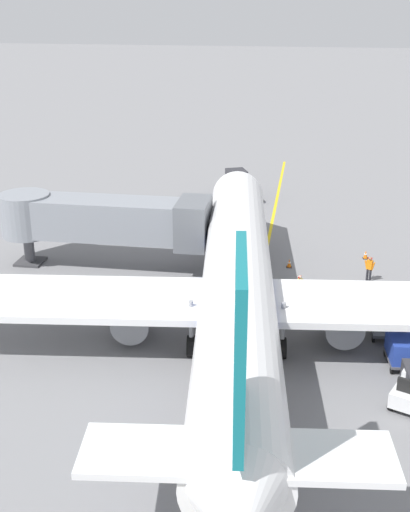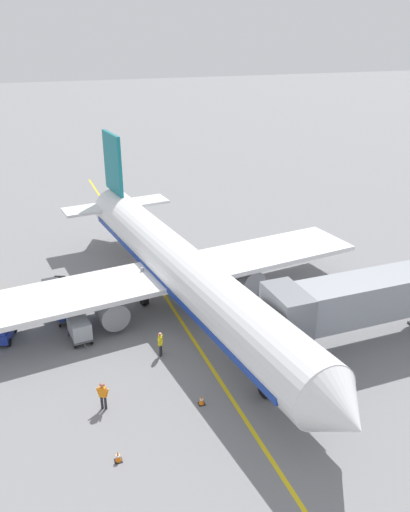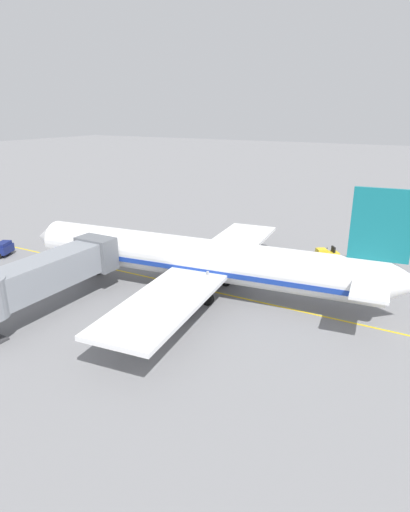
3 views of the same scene
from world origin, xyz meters
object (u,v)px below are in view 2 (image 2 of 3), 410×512
parked_airliner (180,269)px  safety_cone_nose_right (202,400)px  jet_bridge (368,297)px  baggage_tug_trailing (2,331)px  baggage_cart_front (79,328)px  ground_crew_loader (160,343)px  ground_crew_wing_walker (103,395)px  safety_cone_nose_left (118,456)px  baggage_tug_spare (58,291)px  baggage_cart_second_in_train (64,308)px  baggage_cart_third_in_train (53,290)px

parked_airliner → safety_cone_nose_right: (2.36, 10.76, -2.90)m
parked_airliner → jet_bridge: parked_airliner is taller
baggage_tug_trailing → safety_cone_nose_right: bearing=133.3°
baggage_cart_front → ground_crew_loader: bearing=141.5°
parked_airliner → ground_crew_wing_walker: size_ratio=22.10×
parked_airliner → safety_cone_nose_left: bearing=60.1°
jet_bridge → safety_cone_nose_left: size_ratio=23.89×
baggage_cart_front → safety_cone_nose_left: size_ratio=5.00×
ground_crew_wing_walker → baggage_tug_spare: bearing=-86.1°
safety_cone_nose_left → ground_crew_loader: bearing=-119.6°
parked_airliner → safety_cone_nose_right: 11.39m
baggage_cart_second_in_train → baggage_tug_spare: bearing=-88.7°
baggage_cart_second_in_train → ground_crew_wing_walker: size_ratio=1.75×
baggage_tug_trailing → ground_crew_loader: ground_crew_loader is taller
safety_cone_nose_right → baggage_cart_second_in_train: bearing=-63.5°
parked_airliner → baggage_cart_second_in_train: size_ratio=12.65×
jet_bridge → baggage_tug_spare: jet_bridge is taller
baggage_tug_trailing → ground_crew_loader: size_ratio=1.61×
baggage_tug_spare → safety_cone_nose_right: 16.54m
jet_bridge → baggage_cart_front: jet_bridge is taller
baggage_tug_trailing → safety_cone_nose_right: baggage_tug_trailing is taller
ground_crew_loader → safety_cone_nose_left: (4.41, 7.76, -0.66)m
parked_airliner → ground_crew_loader: bearing=59.8°
jet_bridge → baggage_tug_spare: bearing=-36.3°
jet_bridge → safety_cone_nose_left: jet_bridge is taller
jet_bridge → baggage_cart_second_in_train: bearing=-29.0°
baggage_tug_spare → safety_cone_nose_right: baggage_tug_spare is taller
baggage_tug_spare → baggage_cart_third_in_train: (0.37, 0.25, 0.24)m
ground_crew_loader → safety_cone_nose_right: 5.44m
baggage_cart_second_in_train → safety_cone_nose_right: size_ratio=5.00×
baggage_cart_front → baggage_cart_second_in_train: same height
ground_crew_loader → baggage_tug_spare: bearing=-62.2°
baggage_tug_spare → ground_crew_loader: size_ratio=1.64×
parked_airliner → ground_crew_wing_walker: (7.51, 9.19, -2.23)m
baggage_tug_spare → baggage_cart_second_in_train: bearing=91.3°
jet_bridge → baggage_tug_spare: 22.82m
safety_cone_nose_left → parked_airliner: bearing=-119.9°
baggage_tug_spare → baggage_cart_second_in_train: (-0.08, 3.34, 0.24)m
baggage_tug_spare → safety_cone_nose_right: size_ratio=4.70×
safety_cone_nose_left → safety_cone_nose_right: bearing=-155.1°
baggage_tug_spare → baggage_tug_trailing: bearing=48.1°
parked_airliner → baggage_cart_front: 8.23m
jet_bridge → safety_cone_nose_right: size_ratio=23.89×
baggage_tug_trailing → baggage_tug_spare: size_ratio=0.98×
jet_bridge → safety_cone_nose_right: jet_bridge is taller
baggage_cart_front → jet_bridge: bearing=158.3°
parked_airliner → baggage_cart_third_in_train: bearing=-26.4°
baggage_cart_third_in_train → ground_crew_loader: bearing=120.0°
ground_crew_wing_walker → safety_cone_nose_left: size_ratio=2.86×
baggage_cart_third_in_train → ground_crew_loader: (-5.65, 9.80, 0.00)m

